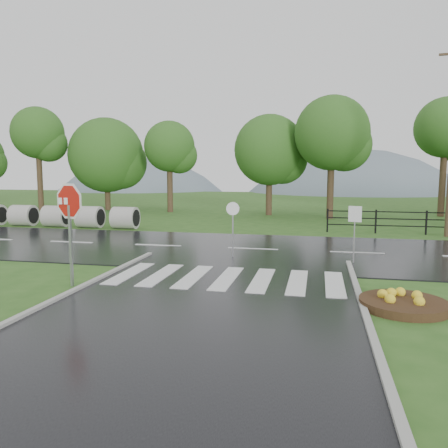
# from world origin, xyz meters

# --- Properties ---
(ground) EXTENTS (120.00, 120.00, 0.00)m
(ground) POSITION_xyz_m (0.00, 0.00, 0.00)
(ground) COLOR #2F5B1E
(ground) RESTS_ON ground
(main_road) EXTENTS (90.00, 8.00, 0.04)m
(main_road) POSITION_xyz_m (0.00, 10.00, 0.00)
(main_road) COLOR black
(main_road) RESTS_ON ground
(crosswalk) EXTENTS (6.50, 2.80, 0.02)m
(crosswalk) POSITION_xyz_m (0.00, 5.00, 0.06)
(crosswalk) COLOR silver
(crosswalk) RESTS_ON ground
(fence_west) EXTENTS (9.58, 0.08, 1.20)m
(fence_west) POSITION_xyz_m (7.75, 16.00, 0.72)
(fence_west) COLOR black
(fence_west) RESTS_ON ground
(hills) EXTENTS (102.00, 48.00, 48.00)m
(hills) POSITION_xyz_m (3.49, 65.00, -15.54)
(hills) COLOR slate
(hills) RESTS_ON ground
(treeline) EXTENTS (83.20, 5.20, 10.00)m
(treeline) POSITION_xyz_m (1.00, 24.00, 0.00)
(treeline) COLOR #27581B
(treeline) RESTS_ON ground
(culvert_pipes) EXTENTS (11.80, 1.20, 1.20)m
(culvert_pipes) POSITION_xyz_m (-13.04, 15.00, 0.60)
(culvert_pipes) COLOR #9E9B93
(culvert_pipes) RESTS_ON ground
(stop_sign) EXTENTS (1.26, 0.45, 2.98)m
(stop_sign) POSITION_xyz_m (-3.99, 3.47, 2.05)
(stop_sign) COLOR #939399
(stop_sign) RESTS_ON ground
(flower_bed) EXTENTS (1.96, 1.96, 0.39)m
(flower_bed) POSITION_xyz_m (4.46, 3.28, 0.15)
(flower_bed) COLOR #332111
(flower_bed) RESTS_ON ground
(reg_sign_small) EXTENTS (0.43, 0.13, 1.96)m
(reg_sign_small) POSITION_xyz_m (3.72, 8.09, 1.40)
(reg_sign_small) COLOR #939399
(reg_sign_small) RESTS_ON ground
(reg_sign_round) EXTENTS (0.47, 0.11, 2.03)m
(reg_sign_round) POSITION_xyz_m (-0.46, 8.21, 1.30)
(reg_sign_round) COLOR #939399
(reg_sign_round) RESTS_ON ground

